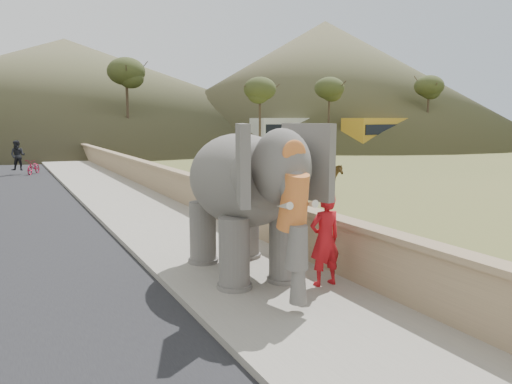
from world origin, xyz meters
The scene contains 12 objects.
ground centered at (0.00, 0.00, 0.00)m, with size 160.00×160.00×0.00m, color olive.
walkway centered at (0.00, 10.00, 0.07)m, with size 3.00×120.00×0.15m, color #9E9687.
parapet centered at (1.65, 10.00, 0.55)m, with size 0.30×120.00×1.10m, color tan.
cow centered at (7.65, 11.20, 0.61)m, with size 0.66×1.45×1.22m, color brown.
distant_car centered at (18.45, 33.86, 0.72)m, with size 1.70×4.23×1.44m, color #B4B2BA.
bus_white centered at (22.45, 35.57, 1.55)m, with size 2.50×11.00×3.10m, color silver.
bus_orange centered at (28.96, 31.11, 1.55)m, with size 2.50×11.00×3.10m, color gold.
hill_right centered at (36.00, 52.00, 8.00)m, with size 56.00×56.00×16.00m, color brown.
hill_far centered at (5.00, 70.00, 7.00)m, with size 80.00×80.00×14.00m, color brown.
elephant_and_man centered at (0.02, 2.96, 1.53)m, with size 2.31×3.92×2.77m.
motorcyclist centered at (-2.76, 24.53, 0.76)m, with size 1.81×1.64×1.89m.
trees centered at (1.56, 29.23, 3.89)m, with size 47.37×44.95×8.54m.
Camera 1 is at (-3.98, -5.37, 3.05)m, focal length 35.00 mm.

